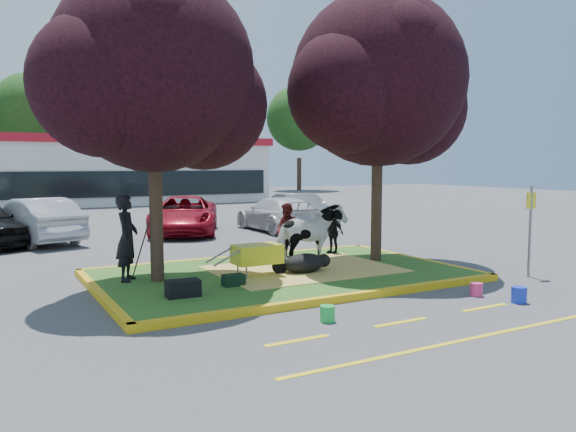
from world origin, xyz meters
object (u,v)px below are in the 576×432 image
cow (310,236)px  calf (304,263)px  bucket_green (327,314)px  car_silver (36,220)px  handler (127,238)px  bucket_blue (519,295)px  bucket_pink (476,289)px  wheelbarrow (258,254)px  sign_post (530,222)px

cow → calf: size_ratio=1.76×
bucket_green → car_silver: (-3.37, 12.68, 0.62)m
handler → bucket_blue: 8.00m
cow → bucket_pink: size_ratio=6.85×
calf → bucket_green: calf is taller
calf → bucket_pink: (2.18, -3.09, -0.24)m
cow → wheelbarrow: cow is taller
car_silver → cow: bearing=103.9°
bucket_blue → car_silver: bearing=118.5°
sign_post → bucket_green: 6.34m
wheelbarrow → bucket_pink: bearing=-44.5°
bucket_pink → car_silver: bearing=119.0°
bucket_pink → handler: bearing=144.8°
bucket_pink → car_silver: (-6.99, 12.59, 0.62)m
cow → bucket_pink: (1.76, -3.54, -0.78)m
handler → sign_post: size_ratio=0.86×
cow → car_silver: bearing=19.4°
sign_post → handler: bearing=158.3°
bucket_green → bucket_blue: bucket_blue is taller
handler → bucket_pink: handler is taller
wheelbarrow → bucket_green: (-0.33, -3.34, -0.50)m
sign_post → bucket_blue: (-2.28, -1.56, -1.14)m
wheelbarrow → sign_post: (5.85, -2.48, 0.65)m
sign_post → bucket_pink: (-2.56, -0.77, -1.16)m
car_silver → sign_post: bearing=112.8°
handler → car_silver: 8.49m
handler → bucket_green: (2.31, -4.26, -0.94)m
bucket_green → car_silver: bearing=104.9°
wheelbarrow → sign_post: size_ratio=0.88×
sign_post → bucket_pink: bearing=-163.1°
calf → bucket_blue: 4.60m
wheelbarrow → car_silver: (-3.70, 9.33, 0.12)m
handler → calf: bearing=-78.1°
calf → bucket_green: size_ratio=3.80×
handler → sign_post: 9.14m
calf → wheelbarrow: size_ratio=0.55×
calf → wheelbarrow: bearing=-167.8°
cow → bucket_pink: 4.03m
sign_post → car_silver: (-9.54, 11.82, -0.54)m
bucket_green → car_silver: size_ratio=0.06×
bucket_pink → sign_post: bearing=16.7°
wheelbarrow → handler: bearing=160.8°
cow → bucket_blue: bearing=-165.4°
handler → bucket_green: handler is taller
wheelbarrow → bucket_green: 3.40m
calf → wheelbarrow: 1.15m
handler → wheelbarrow: (2.63, -0.92, -0.43)m
wheelbarrow → bucket_green: wheelbarrow is taller
bucket_green → bucket_pink: bearing=1.5°
bucket_pink → bucket_blue: size_ratio=0.86×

